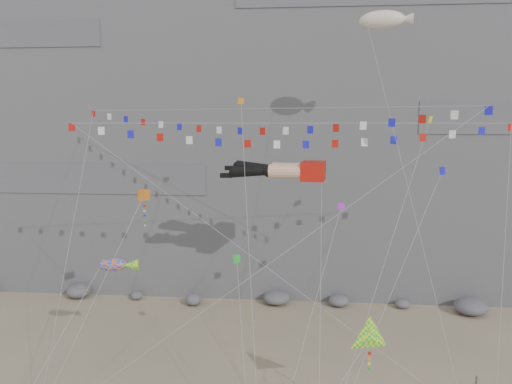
# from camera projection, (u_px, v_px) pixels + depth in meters

# --- Properties ---
(cliff) EXTENTS (80.00, 28.00, 50.00)m
(cliff) POSITION_uv_depth(u_px,v_px,m) (284.00, 59.00, 59.86)
(cliff) COLOR slate
(cliff) RESTS_ON ground
(talus_boulders) EXTENTS (60.00, 3.00, 1.20)m
(talus_boulders) POSITION_uv_depth(u_px,v_px,m) (277.00, 298.00, 48.57)
(talus_boulders) COLOR slate
(talus_boulders) RESTS_ON ground
(legs_kite) EXTENTS (8.05, 17.97, 21.31)m
(legs_kite) POSITION_uv_depth(u_px,v_px,m) (284.00, 170.00, 37.67)
(legs_kite) COLOR #B3140B
(legs_kite) RESTS_ON ground
(flag_banner_upper) EXTENTS (30.04, 19.19, 25.17)m
(flag_banner_upper) POSITION_uv_depth(u_px,v_px,m) (251.00, 109.00, 37.52)
(flag_banner_upper) COLOR #B3140B
(flag_banner_upper) RESTS_ON ground
(flag_banner_lower) EXTENTS (30.38, 9.27, 22.51)m
(flag_banner_lower) POSITION_uv_depth(u_px,v_px,m) (292.00, 124.00, 34.48)
(flag_banner_lower) COLOR #B3140B
(flag_banner_lower) RESTS_ON ground
(harlequin_kite) EXTENTS (5.69, 7.75, 15.06)m
(harlequin_kite) POSITION_uv_depth(u_px,v_px,m) (144.00, 196.00, 34.69)
(harlequin_kite) COLOR red
(harlequin_kite) RESTS_ON ground
(fish_windsock) EXTENTS (5.61, 8.40, 11.59)m
(fish_windsock) POSITION_uv_depth(u_px,v_px,m) (113.00, 265.00, 34.05)
(fish_windsock) COLOR #FF5E0D
(fish_windsock) RESTS_ON ground
(delta_kite) EXTENTS (6.70, 6.15, 9.47)m
(delta_kite) POSITION_uv_depth(u_px,v_px,m) (370.00, 338.00, 28.24)
(delta_kite) COLOR #FFF60D
(delta_kite) RESTS_ON ground
(blimp_windsock) EXTENTS (6.13, 13.42, 28.30)m
(blimp_windsock) POSITION_uv_depth(u_px,v_px,m) (382.00, 20.00, 37.31)
(blimp_windsock) COLOR beige
(blimp_windsock) RESTS_ON ground
(small_kite_a) EXTENTS (3.13, 14.13, 23.61)m
(small_kite_a) POSITION_uv_depth(u_px,v_px,m) (241.00, 109.00, 37.33)
(small_kite_a) COLOR orange
(small_kite_a) RESTS_ON ground
(small_kite_b) EXTENTS (4.75, 10.76, 15.95)m
(small_kite_b) POSITION_uv_depth(u_px,v_px,m) (340.00, 210.00, 35.32)
(small_kite_b) COLOR purple
(small_kite_b) RESTS_ON ground
(small_kite_c) EXTENTS (2.51, 9.49, 12.52)m
(small_kite_c) POSITION_uv_depth(u_px,v_px,m) (237.00, 261.00, 32.63)
(small_kite_c) COLOR green
(small_kite_c) RESTS_ON ground
(small_kite_d) EXTENTS (8.90, 14.71, 24.12)m
(small_kite_d) POSITION_uv_depth(u_px,v_px,m) (428.00, 126.00, 35.46)
(small_kite_d) COLOR yellow
(small_kite_d) RESTS_ON ground
(small_kite_e) EXTENTS (8.48, 9.46, 18.62)m
(small_kite_e) POSITION_uv_depth(u_px,v_px,m) (441.00, 175.00, 32.45)
(small_kite_e) COLOR #1715BC
(small_kite_e) RESTS_ON ground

